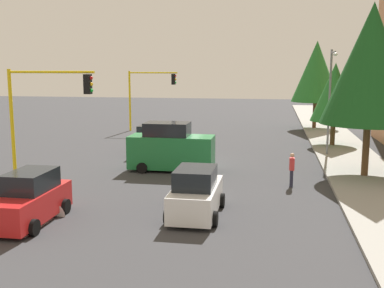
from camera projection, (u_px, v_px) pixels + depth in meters
ground_plane at (180, 163)px, 28.85m from camera, size 120.00×120.00×0.00m
sidewalk_kerb at (345, 153)px, 31.93m from camera, size 80.00×4.00×0.15m
lane_arrow_near at (46, 220)px, 18.16m from camera, size 2.40×1.10×1.10m
traffic_signal_near_right at (44, 103)px, 23.31m from camera, size 0.36×4.59×5.79m
traffic_signal_far_right at (149, 89)px, 42.77m from camera, size 0.36×4.59×5.51m
street_lamp_curbside at (331, 91)px, 30.11m from camera, size 2.15×0.28×7.00m
tree_roadside_mid at (335, 92)px, 34.29m from camera, size 3.41×3.41×6.20m
tree_roadside_near at (371, 64)px, 24.16m from camera, size 4.99×4.99×9.16m
tree_roadside_far at (316, 72)px, 43.86m from camera, size 4.53×4.53×8.30m
delivery_van_green at (171, 148)px, 26.72m from camera, size 2.22×4.80×2.77m
car_white at (196, 194)px, 18.62m from camera, size 4.02×2.02×1.98m
car_red at (30, 200)px, 17.81m from camera, size 4.15×1.94×1.98m
car_silver at (150, 141)px, 31.95m from camera, size 4.07×1.92×1.98m
pedestrian_crossing at (292, 169)px, 23.12m from camera, size 0.40×0.24×1.70m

